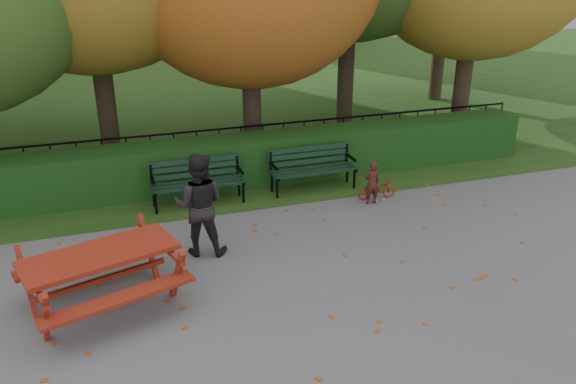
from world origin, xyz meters
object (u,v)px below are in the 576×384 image
object	(u,v)px
bench_left	(197,178)
child	(372,183)
picnic_table	(101,265)
bicycle	(377,189)
adult	(199,205)
bench_right	(312,165)

from	to	relation	value
bench_left	child	distance (m)	3.42
picnic_table	bicycle	world-z (taller)	picnic_table
adult	bicycle	size ratio (longest dim) A/B	2.13
bench_left	bench_right	size ratio (longest dim) A/B	1.00
bench_left	child	size ratio (longest dim) A/B	2.07
bench_left	adult	size ratio (longest dim) A/B	1.05
bench_right	picnic_table	distance (m)	5.31
bench_left	adult	bearing A→B (deg)	-98.32
bench_right	bench_left	bearing A→B (deg)	180.00
adult	picnic_table	bearing A→B (deg)	54.43
bench_right	adult	xyz separation A→B (m)	(-2.70, -2.03, 0.34)
bench_left	adult	xyz separation A→B (m)	(-0.30, -2.03, 0.34)
adult	bicycle	distance (m)	3.96
picnic_table	child	size ratio (longest dim) A/B	2.74
bench_right	bicycle	size ratio (longest dim) A/B	2.24
bench_left	bench_right	distance (m)	2.40
adult	bicycle	world-z (taller)	adult
bench_right	child	bearing A→B (deg)	-52.75
bench_right	bicycle	bearing A→B (deg)	-41.32
bench_right	picnic_table	bearing A→B (deg)	-143.30
child	bicycle	size ratio (longest dim) A/B	1.08
picnic_table	child	world-z (taller)	picnic_table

